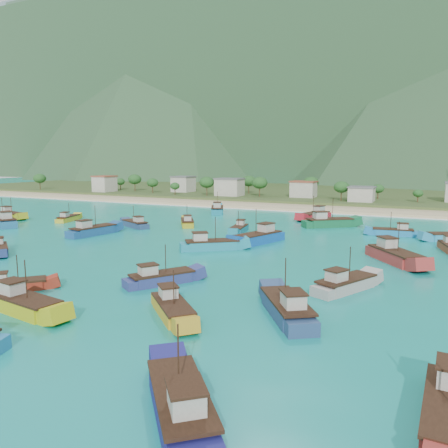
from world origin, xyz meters
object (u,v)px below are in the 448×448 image
at_px(boat_10, 211,245).
at_px(boat_20, 10,216).
at_px(boat_21, 217,210).
at_px(boat_24, 135,225).
at_px(boat_8, 172,310).
at_px(boat_26, 4,222).
at_px(boat_28, 287,310).
at_px(boat_2, 13,287).
at_px(boat_25, 23,305).
at_px(boat_7, 68,219).
at_px(boat_23, 345,285).
at_px(boat_1, 93,231).
at_px(boat_5, 315,216).
at_px(boat_0, 161,279).
at_px(boat_6, 394,256).
at_px(boat_3, 259,238).
at_px(boat_4, 181,407).
at_px(boat_31, 394,233).
at_px(boat_30, 329,223).
at_px(boat_27, 239,229).
at_px(boat_19, 187,223).

bearing_deg(boat_10, boat_20, -137.80).
distance_m(boat_21, boat_24, 34.45).
bearing_deg(boat_21, boat_8, -92.00).
distance_m(boat_26, boat_28, 87.97).
bearing_deg(boat_24, boat_21, 17.63).
bearing_deg(boat_26, boat_2, -100.22).
relative_size(boat_10, boat_25, 0.97).
relative_size(boat_7, boat_24, 0.94).
height_order(boat_7, boat_21, boat_21).
bearing_deg(boat_8, boat_23, -177.63).
bearing_deg(boat_1, boat_5, 59.89).
bearing_deg(boat_28, boat_10, 96.38).
distance_m(boat_0, boat_10, 22.91).
distance_m(boat_2, boat_28, 34.36).
bearing_deg(boat_28, boat_6, 41.76).
xyz_separation_m(boat_3, boat_10, (-5.55, -9.90, -0.14)).
bearing_deg(boat_24, boat_8, -112.82).
bearing_deg(boat_24, boat_20, 119.76).
bearing_deg(boat_2, boat_6, 84.86).
bearing_deg(boat_7, boat_26, -137.72).
distance_m(boat_8, boat_24, 62.77).
distance_m(boat_20, boat_25, 84.37).
height_order(boat_2, boat_25, boat_25).
bearing_deg(boat_25, boat_4, 78.28).
bearing_deg(boat_8, boat_1, -85.62).
relative_size(boat_0, boat_31, 0.99).
distance_m(boat_0, boat_28, 19.34).
bearing_deg(boat_26, boat_4, -95.13).
bearing_deg(boat_4, boat_24, 88.30).
bearing_deg(boat_7, boat_4, -56.98).
bearing_deg(boat_30, boat_4, -31.31).
xyz_separation_m(boat_2, boat_6, (41.82, 37.30, 0.39)).
height_order(boat_0, boat_6, boat_6).
bearing_deg(boat_30, boat_23, -22.91).
bearing_deg(boat_24, boat_25, -127.79).
height_order(boat_6, boat_28, boat_6).
height_order(boat_2, boat_10, boat_10).
relative_size(boat_1, boat_6, 1.01).
bearing_deg(boat_25, boat_3, 178.20).
height_order(boat_28, boat_31, boat_28).
xyz_separation_m(boat_4, boat_27, (-25.60, 67.64, -0.21)).
bearing_deg(boat_2, boat_19, 141.01).
bearing_deg(boat_21, boat_4, -90.17).
xyz_separation_m(boat_8, boat_24, (-40.80, 47.71, 0.01)).
xyz_separation_m(boat_19, boat_25, (15.51, -61.35, 0.12)).
height_order(boat_6, boat_8, boat_6).
bearing_deg(boat_3, boat_24, 8.63).
bearing_deg(boat_19, boat_5, 11.06).
relative_size(boat_20, boat_30, 0.93).
bearing_deg(boat_28, boat_21, 87.22).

